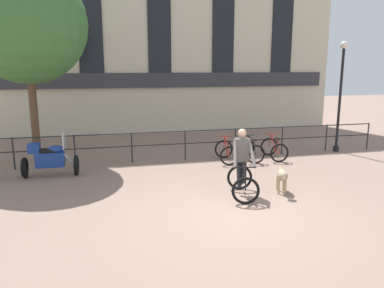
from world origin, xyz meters
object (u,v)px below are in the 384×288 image
(parked_bicycle_mid_left, at_px, (251,150))
(street_lamp, at_px, (341,91))
(parked_bicycle_mid_right, at_px, (274,149))
(dog, at_px, (282,176))
(cyclist_with_bike, at_px, (242,166))
(parked_motorcycle, at_px, (50,158))
(parked_bicycle_near_lamp, at_px, (227,152))

(parked_bicycle_mid_left, height_order, street_lamp, street_lamp)
(parked_bicycle_mid_left, relative_size, parked_bicycle_mid_right, 0.99)
(street_lamp, bearing_deg, parked_bicycle_mid_left, -171.74)
(dog, xyz_separation_m, parked_bicycle_mid_left, (0.56, 3.47, -0.11))
(cyclist_with_bike, xyz_separation_m, parked_bicycle_mid_left, (1.63, 3.34, -0.41))
(parked_motorcycle, xyz_separation_m, street_lamp, (10.42, 0.99, 1.79))
(dog, distance_m, parked_bicycle_near_lamp, 3.49)
(dog, bearing_deg, street_lamp, 62.49)
(dog, relative_size, parked_bicycle_mid_right, 0.76)
(cyclist_with_bike, bearing_deg, parked_bicycle_mid_right, 66.33)
(parked_bicycle_mid_left, bearing_deg, street_lamp, -167.91)
(parked_motorcycle, bearing_deg, cyclist_with_bike, -118.24)
(cyclist_with_bike, distance_m, parked_bicycle_mid_left, 3.74)
(parked_bicycle_mid_left, xyz_separation_m, parked_bicycle_mid_right, (0.89, 0.00, 0.00))
(dog, relative_size, street_lamp, 0.21)
(cyclist_with_bike, distance_m, parked_motorcycle, 5.78)
(dog, relative_size, parked_motorcycle, 0.55)
(parked_bicycle_near_lamp, xyz_separation_m, parked_bicycle_mid_left, (0.90, -0.00, -0.00))
(parked_bicycle_near_lamp, distance_m, parked_bicycle_mid_left, 0.90)
(parked_bicycle_near_lamp, height_order, parked_bicycle_mid_right, same)
(parked_bicycle_mid_right, bearing_deg, street_lamp, -163.95)
(cyclist_with_bike, xyz_separation_m, parked_bicycle_mid_right, (2.52, 3.34, -0.41))
(parked_motorcycle, xyz_separation_m, parked_bicycle_near_lamp, (5.72, 0.44, -0.20))
(cyclist_with_bike, height_order, dog, cyclist_with_bike)
(parked_motorcycle, height_order, parked_bicycle_mid_right, parked_motorcycle)
(dog, xyz_separation_m, parked_motorcycle, (-6.06, 3.03, 0.10))
(dog, bearing_deg, parked_bicycle_mid_right, 87.07)
(cyclist_with_bike, height_order, parked_bicycle_mid_left, cyclist_with_bike)
(cyclist_with_bike, xyz_separation_m, parked_motorcycle, (-4.99, 2.91, -0.20))
(dog, bearing_deg, parked_bicycle_mid_left, 100.64)
(parked_bicycle_near_lamp, xyz_separation_m, street_lamp, (4.70, 0.55, 1.99))
(parked_bicycle_mid_right, bearing_deg, dog, 72.56)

